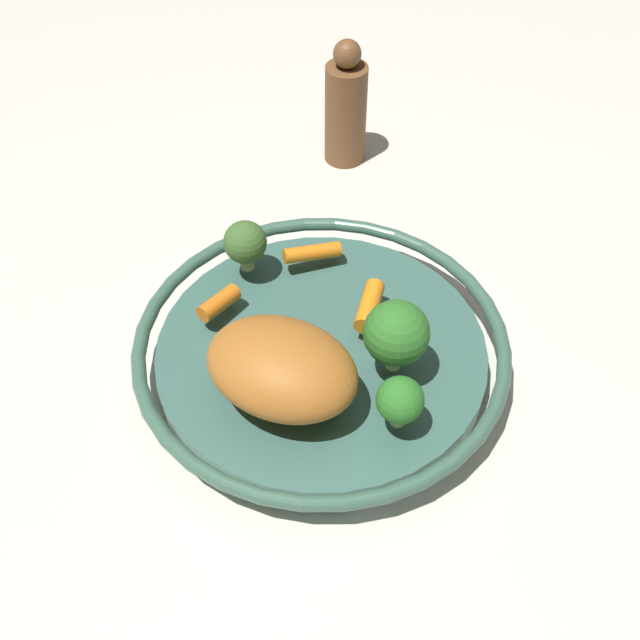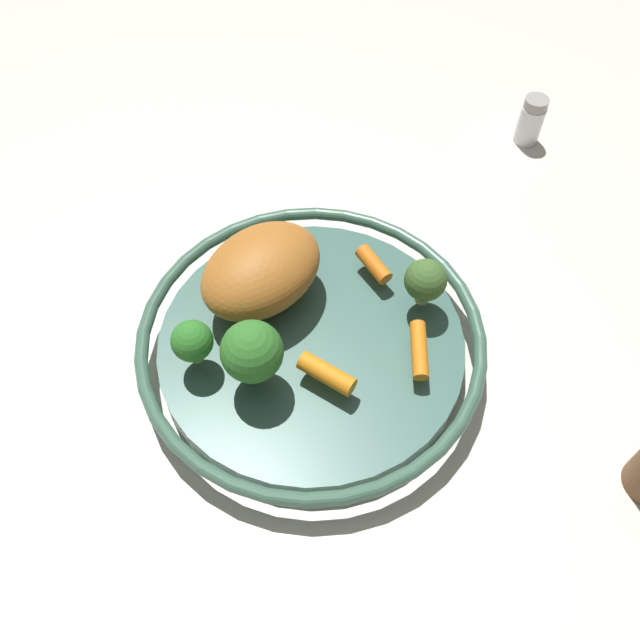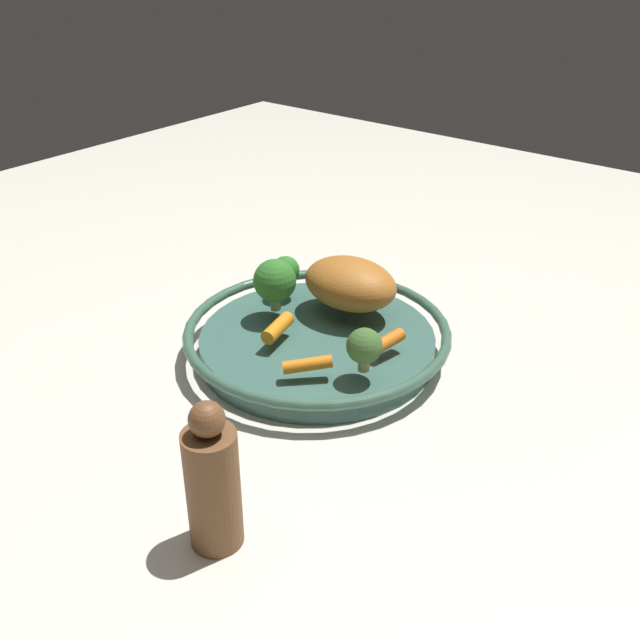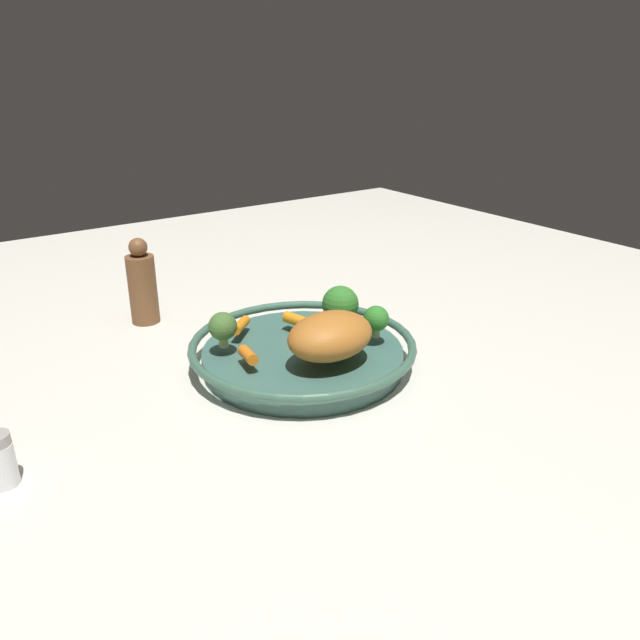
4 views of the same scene
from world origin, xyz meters
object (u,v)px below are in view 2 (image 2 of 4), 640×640
at_px(broccoli_floret_small, 192,341).
at_px(roast_chicken_piece, 264,268).
at_px(broccoli_floret_edge, 425,281).
at_px(baby_carrot_left, 419,350).
at_px(broccoli_floret_large, 253,353).
at_px(salt_shaker, 531,121).
at_px(serving_bowl, 311,344).
at_px(baby_carrot_center, 374,264).
at_px(baby_carrot_right, 327,374).

bearing_deg(broccoli_floret_small, roast_chicken_piece, -80.35).
bearing_deg(broccoli_floret_edge, baby_carrot_left, 128.76).
height_order(broccoli_floret_large, salt_shaker, broccoli_floret_large).
height_order(broccoli_floret_small, salt_shaker, broccoli_floret_small).
bearing_deg(broccoli_floret_edge, serving_bowl, 65.81).
distance_m(serving_bowl, roast_chicken_piece, 0.09).
relative_size(baby_carrot_center, baby_carrot_right, 0.79).
bearing_deg(baby_carrot_left, broccoli_floret_small, 47.52).
bearing_deg(broccoli_floret_small, baby_carrot_left, -132.48).
bearing_deg(serving_bowl, roast_chicken_piece, -2.87).
distance_m(roast_chicken_piece, baby_carrot_center, 0.12).
height_order(baby_carrot_right, broccoli_floret_small, broccoli_floret_small).
bearing_deg(broccoli_floret_small, salt_shaker, -90.36).
xyz_separation_m(serving_bowl, roast_chicken_piece, (0.07, -0.00, 0.06)).
bearing_deg(serving_bowl, broccoli_floret_small, 61.61).
xyz_separation_m(baby_carrot_center, broccoli_floret_edge, (-0.06, -0.01, 0.02)).
bearing_deg(salt_shaker, baby_carrot_left, 110.30).
height_order(serving_bowl, roast_chicken_piece, roast_chicken_piece).
bearing_deg(broccoli_floret_small, baby_carrot_right, -143.97).
xyz_separation_m(broccoli_floret_small, broccoli_floret_edge, (-0.10, -0.21, 0.00)).
height_order(baby_carrot_center, broccoli_floret_edge, broccoli_floret_edge).
xyz_separation_m(baby_carrot_center, baby_carrot_left, (-0.10, 0.05, -0.00)).
bearing_deg(broccoli_floret_small, serving_bowl, -118.39).
height_order(broccoli_floret_small, broccoli_floret_edge, broccoli_floret_edge).
distance_m(serving_bowl, baby_carrot_right, 0.06).
xyz_separation_m(serving_bowl, broccoli_floret_small, (0.05, 0.10, 0.05)).
bearing_deg(baby_carrot_center, serving_bowl, 97.22).
bearing_deg(baby_carrot_left, broccoli_floret_edge, -51.24).
xyz_separation_m(serving_bowl, baby_carrot_left, (-0.09, -0.06, 0.03)).
height_order(serving_bowl, baby_carrot_left, baby_carrot_left).
bearing_deg(roast_chicken_piece, baby_carrot_right, 166.45).
xyz_separation_m(broccoli_floret_edge, salt_shaker, (0.10, -0.33, -0.05)).
distance_m(roast_chicken_piece, broccoli_floret_edge, 0.16).
xyz_separation_m(baby_carrot_center, salt_shaker, (0.04, -0.34, -0.02)).
bearing_deg(roast_chicken_piece, broccoli_floret_edge, -138.87).
xyz_separation_m(roast_chicken_piece, baby_carrot_right, (-0.12, 0.03, -0.02)).
distance_m(roast_chicken_piece, salt_shaker, 0.44).
relative_size(roast_chicken_piece, salt_shaker, 2.04).
distance_m(roast_chicken_piece, broccoli_floret_small, 0.11).
distance_m(serving_bowl, broccoli_floret_large, 0.10).
height_order(serving_bowl, baby_carrot_center, baby_carrot_center).
xyz_separation_m(roast_chicken_piece, broccoli_floret_edge, (-0.12, -0.11, -0.00)).
xyz_separation_m(serving_bowl, broccoli_floret_large, (-0.00, 0.07, 0.06)).
height_order(baby_carrot_right, baby_carrot_left, same).
xyz_separation_m(baby_carrot_center, broccoli_floret_small, (0.04, 0.20, 0.02)).
distance_m(baby_carrot_right, broccoli_floret_large, 0.07).
height_order(roast_chicken_piece, baby_carrot_center, roast_chicken_piece).
bearing_deg(baby_carrot_right, broccoli_floret_edge, -90.17).
bearing_deg(broccoli_floret_small, broccoli_floret_edge, -116.24).
bearing_deg(baby_carrot_center, broccoli_floret_edge, -173.93).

